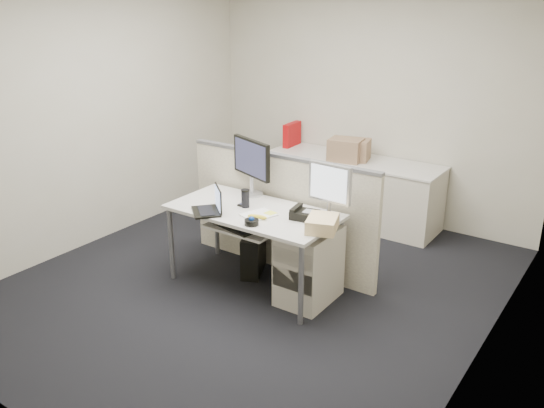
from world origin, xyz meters
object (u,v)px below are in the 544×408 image
Objects in this scene: desk at (253,217)px; monitor_main at (252,167)px; desk_phone at (305,215)px; laptop at (206,200)px.

desk is 2.82× the size of monitor_main.
monitor_main reaches higher than desk_phone.
monitor_main is 0.62m from laptop.
desk is 6.97× the size of desk_phone.
laptop reaches higher than desk.
monitor_main is (-0.25, 0.32, 0.33)m from desk.
desk is 0.49m from desk_phone.
laptop reaches higher than desk_phone.
desk is at bearing -179.43° from desk_phone.
desk is 5.06× the size of laptop.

